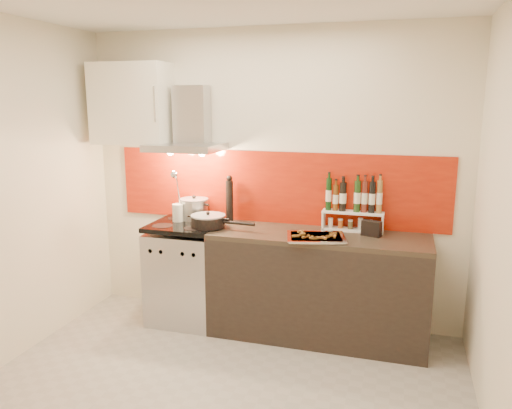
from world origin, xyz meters
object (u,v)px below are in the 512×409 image
(counter, at_px, (318,286))
(stock_pot, at_px, (194,209))
(pepper_mill, at_px, (229,200))
(baking_tray, at_px, (316,237))
(saute_pan, at_px, (209,221))
(range_stove, at_px, (187,273))

(counter, distance_m, stock_pot, 1.32)
(counter, bearing_deg, pepper_mill, 167.37)
(baking_tray, bearing_deg, counter, 89.56)
(counter, distance_m, baking_tray, 0.49)
(counter, height_order, saute_pan, saute_pan)
(counter, bearing_deg, stock_pot, 172.03)
(range_stove, relative_size, stock_pot, 3.47)
(saute_pan, xyz_separation_m, pepper_mill, (0.10, 0.26, 0.14))
(saute_pan, xyz_separation_m, baking_tray, (0.95, -0.09, -0.05))
(range_stove, bearing_deg, stock_pot, 84.93)
(stock_pot, distance_m, pepper_mill, 0.35)
(counter, xyz_separation_m, baking_tray, (-0.00, -0.15, 0.47))
(range_stove, relative_size, baking_tray, 1.73)
(stock_pot, height_order, saute_pan, stock_pot)
(pepper_mill, bearing_deg, saute_pan, -111.20)
(stock_pot, relative_size, baking_tray, 0.50)
(saute_pan, height_order, pepper_mill, pepper_mill)
(pepper_mill, relative_size, baking_tray, 0.81)
(range_stove, bearing_deg, counter, 0.23)
(counter, relative_size, stock_pot, 6.86)
(counter, bearing_deg, saute_pan, -175.98)
(stock_pot, xyz_separation_m, saute_pan, (0.24, -0.23, -0.04))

